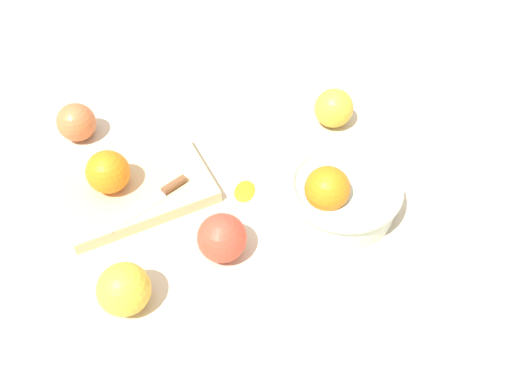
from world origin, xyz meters
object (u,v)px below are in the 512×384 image
(cutting_board, at_px, (137,191))
(apple_back_right, at_px, (222,238))
(knife, at_px, (158,196))
(apple_back_right_2, at_px, (124,289))
(bowl, at_px, (340,192))
(apple_front_right, at_px, (76,122))
(orange_on_board, at_px, (108,172))
(apple_front_left, at_px, (334,108))

(cutting_board, xyz_separation_m, apple_back_right, (-0.09, 0.17, 0.03))
(knife, xyz_separation_m, apple_back_right_2, (0.10, 0.16, 0.01))
(knife, xyz_separation_m, apple_back_right, (-0.06, 0.13, 0.01))
(cutting_board, xyz_separation_m, apple_back_right_2, (0.07, 0.20, 0.03))
(apple_back_right_2, bearing_deg, bowl, -175.74)
(apple_front_right, height_order, apple_back_right_2, apple_back_right_2)
(orange_on_board, distance_m, apple_back_right_2, 0.22)
(orange_on_board, relative_size, apple_back_right_2, 0.94)
(bowl, relative_size, cutting_board, 0.79)
(bowl, relative_size, orange_on_board, 2.70)
(orange_on_board, relative_size, knife, 0.47)
(knife, bearing_deg, apple_front_left, -170.36)
(apple_front_right, distance_m, apple_front_left, 0.49)
(orange_on_board, height_order, apple_back_right_2, orange_on_board)
(orange_on_board, relative_size, apple_front_right, 1.00)
(knife, height_order, apple_front_right, apple_front_right)
(bowl, relative_size, apple_back_right_2, 2.54)
(orange_on_board, relative_size, apple_front_left, 0.97)
(bowl, height_order, cutting_board, bowl)
(orange_on_board, distance_m, knife, 0.09)
(apple_front_right, bearing_deg, knife, 109.54)
(apple_front_right, bearing_deg, cutting_board, 106.13)
(bowl, bearing_deg, orange_on_board, -29.06)
(apple_back_right, bearing_deg, apple_front_left, -148.02)
(orange_on_board, xyz_separation_m, apple_front_left, (-0.44, -0.01, -0.02))
(apple_back_right, bearing_deg, apple_back_right_2, 8.73)
(apple_back_right_2, bearing_deg, apple_front_left, -155.03)
(bowl, height_order, apple_back_right, bowl)
(apple_front_right, bearing_deg, apple_back_right, 111.38)
(bowl, relative_size, knife, 1.28)
(apple_back_right, bearing_deg, bowl, -179.18)
(cutting_board, xyz_separation_m, apple_front_right, (0.06, -0.19, 0.02))
(apple_front_right, height_order, apple_front_left, apple_front_left)
(cutting_board, relative_size, apple_front_left, 3.32)
(apple_back_right, distance_m, apple_back_right_2, 0.16)
(knife, bearing_deg, cutting_board, -56.38)
(cutting_board, xyz_separation_m, knife, (-0.03, 0.04, 0.02))
(cutting_board, distance_m, apple_back_right, 0.20)
(orange_on_board, bearing_deg, apple_back_right, 123.20)
(orange_on_board, height_order, apple_front_left, orange_on_board)
(apple_back_right_2, distance_m, apple_front_left, 0.52)
(apple_back_right, xyz_separation_m, apple_front_left, (-0.31, -0.20, -0.00))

